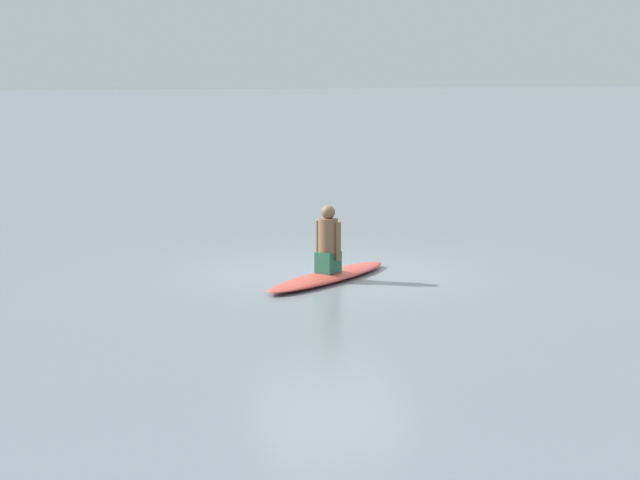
# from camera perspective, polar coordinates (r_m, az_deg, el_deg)

# --- Properties ---
(ground_plane) EXTENTS (400.00, 400.00, 0.00)m
(ground_plane) POSITION_cam_1_polar(r_m,az_deg,el_deg) (16.75, 0.58, -1.75)
(ground_plane) COLOR gray
(surfboard) EXTENTS (2.84, 2.08, 0.12)m
(surfboard) POSITION_cam_1_polar(r_m,az_deg,el_deg) (16.12, 0.43, -1.94)
(surfboard) COLOR #D84C3F
(surfboard) RESTS_ON ground
(person_paddler) EXTENTS (0.43, 0.42, 1.02)m
(person_paddler) POSITION_cam_1_polar(r_m,az_deg,el_deg) (16.04, 0.44, -0.11)
(person_paddler) COLOR #26664C
(person_paddler) RESTS_ON surfboard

